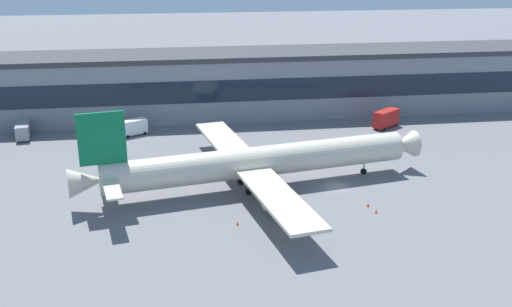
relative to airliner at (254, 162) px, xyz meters
name	(u,v)px	position (x,y,z in m)	size (l,w,h in m)	color
ground_plane	(337,187)	(14.47, -1.49, -4.90)	(600.00, 600.00, 0.00)	slate
terminal_building	(283,82)	(14.47, 49.62, 3.01)	(195.53, 18.11, 15.77)	gray
airliner	(254,162)	(0.00, 0.00, 0.00)	(62.72, 54.22, 16.01)	beige
stair_truck	(134,127)	(-22.31, 34.82, -2.92)	(6.41, 5.03, 3.55)	white
catering_truck	(386,118)	(35.75, 32.13, -2.60)	(7.34, 6.36, 4.15)	red
fuel_truck	(23,129)	(-46.59, 36.47, -3.01)	(4.10, 8.74, 3.35)	gray
traffic_cone_0	(376,211)	(17.73, -12.96, -4.58)	(0.50, 0.50, 0.63)	#F2590C
traffic_cone_1	(238,223)	(-4.61, -14.00, -4.61)	(0.45, 0.45, 0.56)	#F2590C
traffic_cone_2	(368,205)	(17.24, -10.40, -4.57)	(0.52, 0.52, 0.65)	#F2590C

